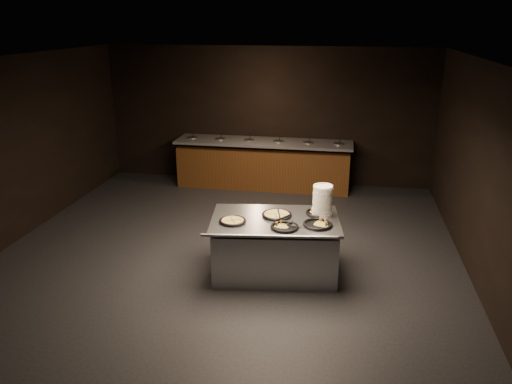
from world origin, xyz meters
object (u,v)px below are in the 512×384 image
serving_counter (275,247)px  pan_veggie_whole (233,221)px  plate_stack (322,201)px  pan_cheese_whole (277,215)px

serving_counter → pan_veggie_whole: size_ratio=5.13×
serving_counter → plate_stack: bearing=14.0°
plate_stack → pan_cheese_whole: 0.66m
plate_stack → pan_cheese_whole: (-0.61, -0.14, -0.20)m
serving_counter → pan_veggie_whole: bearing=-165.6°
plate_stack → pan_veggie_whole: size_ratio=1.18×
serving_counter → pan_cheese_whole: pan_cheese_whole is taller
serving_counter → plate_stack: size_ratio=4.36×
pan_cheese_whole → serving_counter: bearing=-93.9°
plate_stack → pan_veggie_whole: 1.28m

